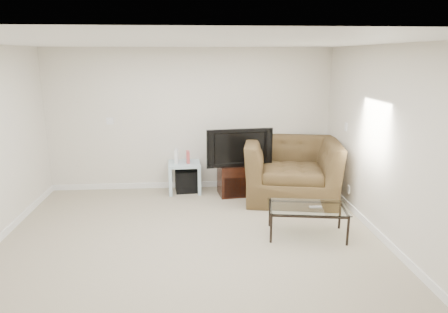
{
  "coord_description": "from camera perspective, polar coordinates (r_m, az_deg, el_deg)",
  "views": [
    {
      "loc": [
        0.07,
        -4.53,
        2.36
      ],
      "look_at": [
        0.5,
        1.2,
        0.9
      ],
      "focal_mm": 32.0,
      "sensor_mm": 36.0,
      "label": 1
    }
  ],
  "objects": [
    {
      "name": "floor",
      "position": [
        5.11,
        -4.71,
        -13.3
      ],
      "size": [
        5.0,
        5.0,
        0.0
      ],
      "primitive_type": "plane",
      "color": "tan",
      "rests_on": "ground"
    },
    {
      "name": "ceiling",
      "position": [
        4.54,
        -5.37,
        15.96
      ],
      "size": [
        5.0,
        5.0,
        0.0
      ],
      "primitive_type": "plane",
      "color": "white",
      "rests_on": "ground"
    },
    {
      "name": "wall_back",
      "position": [
        7.12,
        -4.83,
        5.23
      ],
      "size": [
        5.0,
        0.02,
        2.5
      ],
      "primitive_type": "cube",
      "color": "silver",
      "rests_on": "ground"
    },
    {
      "name": "wall_right",
      "position": [
        5.26,
        23.34,
        0.89
      ],
      "size": [
        0.02,
        5.0,
        2.5
      ],
      "primitive_type": "cube",
      "color": "silver",
      "rests_on": "ground"
    },
    {
      "name": "plate_back",
      "position": [
        7.26,
        -15.99,
        4.9
      ],
      "size": [
        0.12,
        0.02,
        0.12
      ],
      "primitive_type": "cube",
      "color": "white",
      "rests_on": "wall_back"
    },
    {
      "name": "plate_right_switch",
      "position": [
        6.69,
        17.02,
        4.07
      ],
      "size": [
        0.02,
        0.09,
        0.13
      ],
      "primitive_type": "cube",
      "color": "white",
      "rests_on": "wall_right"
    },
    {
      "name": "plate_right_outlet",
      "position": [
        6.64,
        17.35,
        -4.49
      ],
      "size": [
        0.02,
        0.08,
        0.12
      ],
      "primitive_type": "cube",
      "color": "white",
      "rests_on": "wall_right"
    },
    {
      "name": "tv_stand",
      "position": [
        6.95,
        1.95,
        -3.28
      ],
      "size": [
        0.7,
        0.53,
        0.54
      ],
      "primitive_type": null,
      "rotation": [
        0.0,
        0.0,
        0.13
      ],
      "color": "black",
      "rests_on": "floor"
    },
    {
      "name": "dvd_player",
      "position": [
        6.86,
        2.03,
        -1.94
      ],
      "size": [
        0.4,
        0.3,
        0.05
      ],
      "primitive_type": "cube",
      "rotation": [
        0.0,
        0.0,
        0.13
      ],
      "color": "black",
      "rests_on": "tv_stand"
    },
    {
      "name": "television",
      "position": [
        6.77,
        2.04,
        1.45
      ],
      "size": [
        1.06,
        0.33,
        0.65
      ],
      "primitive_type": "imported",
      "rotation": [
        0.0,
        0.0,
        0.12
      ],
      "color": "black",
      "rests_on": "tv_stand"
    },
    {
      "name": "side_table",
      "position": [
        7.13,
        -5.65,
        -2.91
      ],
      "size": [
        0.58,
        0.58,
        0.53
      ],
      "primitive_type": null,
      "rotation": [
        0.0,
        0.0,
        0.05
      ],
      "color": "silver",
      "rests_on": "floor"
    },
    {
      "name": "subwoofer",
      "position": [
        7.18,
        -5.37,
        -3.44
      ],
      "size": [
        0.43,
        0.43,
        0.39
      ],
      "primitive_type": "cube",
      "rotation": [
        0.0,
        0.0,
        0.1
      ],
      "color": "black",
      "rests_on": "floor"
    },
    {
      "name": "game_console",
      "position": [
        7.0,
        -6.8,
        0.02
      ],
      "size": [
        0.06,
        0.18,
        0.24
      ],
      "primitive_type": "cube",
      "rotation": [
        0.0,
        0.0,
        -0.04
      ],
      "color": "white",
      "rests_on": "side_table"
    },
    {
      "name": "game_case",
      "position": [
        7.01,
        -5.18,
        -0.06
      ],
      "size": [
        0.07,
        0.16,
        0.21
      ],
      "primitive_type": "cube",
      "rotation": [
        0.0,
        0.0,
        0.08
      ],
      "color": "#CC4C4C",
      "rests_on": "side_table"
    },
    {
      "name": "recliner",
      "position": [
        6.76,
        9.65,
        -0.43
      ],
      "size": [
        1.69,
        1.27,
        1.34
      ],
      "primitive_type": "imported",
      "rotation": [
        0.0,
        0.0,
        -0.19
      ],
      "color": "#503720",
      "rests_on": "floor"
    },
    {
      "name": "coffee_table",
      "position": [
        5.53,
        11.75,
        -9.01
      ],
      "size": [
        1.12,
        0.74,
        0.41
      ],
      "primitive_type": null,
      "rotation": [
        0.0,
        0.0,
        -0.16
      ],
      "color": "black",
      "rests_on": "floor"
    },
    {
      "name": "remote",
      "position": [
        5.44,
        12.94,
        -7.04
      ],
      "size": [
        0.16,
        0.05,
        0.02
      ],
      "primitive_type": "cube",
      "rotation": [
        0.0,
        0.0,
        -0.03
      ],
      "color": "#B2B2B7",
      "rests_on": "coffee_table"
    }
  ]
}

